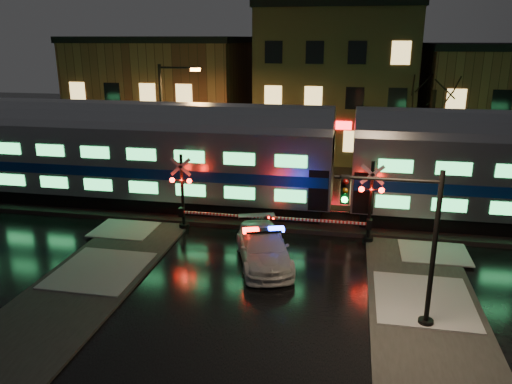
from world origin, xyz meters
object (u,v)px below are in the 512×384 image
at_px(police_car, 263,247).
at_px(traffic_light, 407,246).
at_px(crossing_signal_left, 189,200).
at_px(crossing_signal_right, 362,210).
at_px(streetlight, 166,119).

bearing_deg(police_car, traffic_light, -54.07).
xyz_separation_m(crossing_signal_left, traffic_light, (9.79, -7.00, 1.30)).
relative_size(police_car, crossing_signal_left, 0.98).
xyz_separation_m(crossing_signal_right, streetlight, (-12.07, 6.70, 2.89)).
distance_m(crossing_signal_right, traffic_light, 7.23).
distance_m(crossing_signal_right, streetlight, 14.10).
distance_m(crossing_signal_left, streetlight, 8.13).
height_order(police_car, crossing_signal_right, crossing_signal_right).
xyz_separation_m(police_car, streetlight, (-7.91, 9.77, 3.80)).
height_order(police_car, traffic_light, traffic_light).
bearing_deg(crossing_signal_right, streetlight, 150.99).
bearing_deg(police_car, crossing_signal_right, 18.22).
bearing_deg(streetlight, crossing_signal_right, -29.01).
relative_size(crossing_signal_right, traffic_light, 1.03).
bearing_deg(crossing_signal_left, traffic_light, -35.57).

